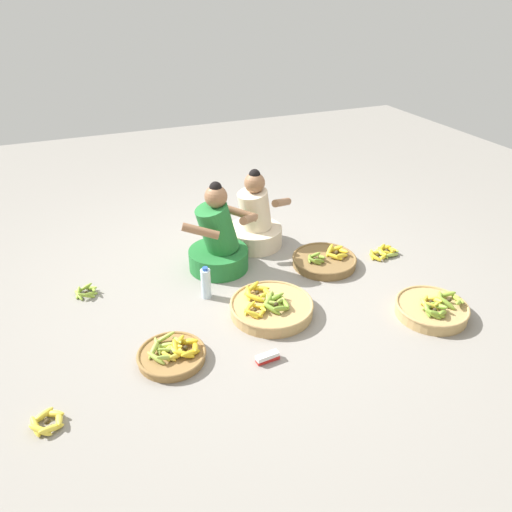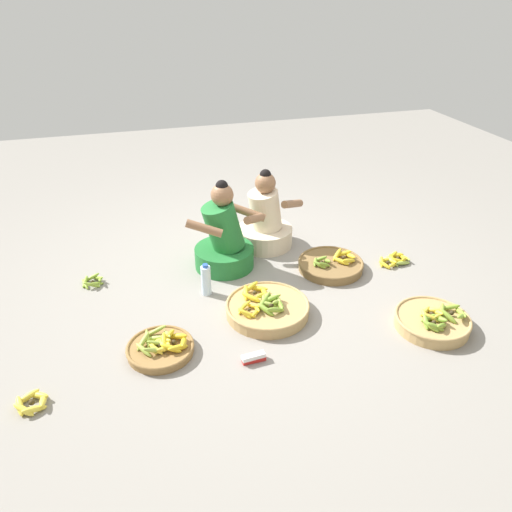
{
  "view_description": "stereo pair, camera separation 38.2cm",
  "coord_description": "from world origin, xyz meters",
  "px_view_note": "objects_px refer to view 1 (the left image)",
  "views": [
    {
      "loc": [
        -1.28,
        -3.28,
        2.25
      ],
      "look_at": [
        0.0,
        -0.2,
        0.35
      ],
      "focal_mm": 34.53,
      "sensor_mm": 36.0,
      "label": 1
    },
    {
      "loc": [
        -0.92,
        -3.4,
        2.25
      ],
      "look_at": [
        0.0,
        -0.2,
        0.35
      ],
      "focal_mm": 34.53,
      "sensor_mm": 36.0,
      "label": 2
    }
  ],
  "objects_px": {
    "loose_bananas_back_right": "(86,292)",
    "water_bottle": "(206,283)",
    "loose_bananas_front_left": "(384,252)",
    "loose_bananas_mid_right": "(47,422)",
    "banana_basket_back_left": "(432,309)",
    "vendor_woman_behind": "(255,222)",
    "banana_basket_front_center": "(172,354)",
    "packet_carton_stack": "(267,357)",
    "vendor_woman_front": "(218,242)",
    "banana_basket_front_right": "(271,307)",
    "banana_basket_near_vendor": "(324,260)"
  },
  "relations": [
    {
      "from": "vendor_woman_front",
      "to": "banana_basket_front_right",
      "type": "relative_size",
      "value": 1.26
    },
    {
      "from": "vendor_woman_behind",
      "to": "loose_bananas_back_right",
      "type": "relative_size",
      "value": 3.7
    },
    {
      "from": "loose_bananas_front_left",
      "to": "loose_bananas_mid_right",
      "type": "bearing_deg",
      "value": -162.65
    },
    {
      "from": "banana_basket_back_left",
      "to": "loose_bananas_front_left",
      "type": "distance_m",
      "value": 0.95
    },
    {
      "from": "loose_bananas_front_left",
      "to": "water_bottle",
      "type": "bearing_deg",
      "value": -179.11
    },
    {
      "from": "vendor_woman_front",
      "to": "banana_basket_near_vendor",
      "type": "height_order",
      "value": "vendor_woman_front"
    },
    {
      "from": "banana_basket_back_left",
      "to": "vendor_woman_behind",
      "type": "bearing_deg",
      "value": 117.33
    },
    {
      "from": "loose_bananas_back_right",
      "to": "water_bottle",
      "type": "height_order",
      "value": "water_bottle"
    },
    {
      "from": "loose_bananas_mid_right",
      "to": "water_bottle",
      "type": "bearing_deg",
      "value": 35.99
    },
    {
      "from": "banana_basket_back_left",
      "to": "loose_bananas_front_left",
      "type": "height_order",
      "value": "banana_basket_back_left"
    },
    {
      "from": "banana_basket_front_center",
      "to": "packet_carton_stack",
      "type": "distance_m",
      "value": 0.64
    },
    {
      "from": "vendor_woman_behind",
      "to": "packet_carton_stack",
      "type": "height_order",
      "value": "vendor_woman_behind"
    },
    {
      "from": "vendor_woman_behind",
      "to": "banana_basket_front_right",
      "type": "height_order",
      "value": "vendor_woman_behind"
    },
    {
      "from": "loose_bananas_front_left",
      "to": "water_bottle",
      "type": "xyz_separation_m",
      "value": [
        -1.73,
        -0.03,
        0.1
      ]
    },
    {
      "from": "banana_basket_front_right",
      "to": "loose_bananas_front_left",
      "type": "distance_m",
      "value": 1.41
    },
    {
      "from": "vendor_woman_front",
      "to": "banana_basket_front_right",
      "type": "distance_m",
      "value": 0.83
    },
    {
      "from": "banana_basket_front_right",
      "to": "loose_bananas_back_right",
      "type": "height_order",
      "value": "banana_basket_front_right"
    },
    {
      "from": "banana_basket_near_vendor",
      "to": "loose_bananas_front_left",
      "type": "height_order",
      "value": "banana_basket_near_vendor"
    },
    {
      "from": "vendor_woman_front",
      "to": "loose_bananas_front_left",
      "type": "height_order",
      "value": "vendor_woman_front"
    },
    {
      "from": "banana_basket_front_center",
      "to": "loose_bananas_back_right",
      "type": "height_order",
      "value": "banana_basket_front_center"
    },
    {
      "from": "banana_basket_near_vendor",
      "to": "banana_basket_front_right",
      "type": "bearing_deg",
      "value": -146.97
    },
    {
      "from": "banana_basket_front_center",
      "to": "loose_bananas_mid_right",
      "type": "height_order",
      "value": "banana_basket_front_center"
    },
    {
      "from": "banana_basket_front_center",
      "to": "banana_basket_near_vendor",
      "type": "bearing_deg",
      "value": 24.24
    },
    {
      "from": "banana_basket_front_center",
      "to": "loose_bananas_back_right",
      "type": "bearing_deg",
      "value": 113.73
    },
    {
      "from": "banana_basket_front_right",
      "to": "loose_bananas_mid_right",
      "type": "height_order",
      "value": "banana_basket_front_right"
    },
    {
      "from": "loose_bananas_back_right",
      "to": "banana_basket_back_left",
      "type": "bearing_deg",
      "value": -28.35
    },
    {
      "from": "banana_basket_front_center",
      "to": "loose_bananas_mid_right",
      "type": "relative_size",
      "value": 2.09
    },
    {
      "from": "vendor_woman_front",
      "to": "banana_basket_front_center",
      "type": "height_order",
      "value": "vendor_woman_front"
    },
    {
      "from": "banana_basket_back_left",
      "to": "loose_bananas_back_right",
      "type": "xyz_separation_m",
      "value": [
        -2.39,
        1.29,
        -0.03
      ]
    },
    {
      "from": "banana_basket_front_center",
      "to": "packet_carton_stack",
      "type": "bearing_deg",
      "value": -23.71
    },
    {
      "from": "banana_basket_near_vendor",
      "to": "loose_bananas_back_right",
      "type": "height_order",
      "value": "banana_basket_near_vendor"
    },
    {
      "from": "vendor_woman_behind",
      "to": "banana_basket_front_right",
      "type": "relative_size",
      "value": 1.19
    },
    {
      "from": "loose_bananas_front_left",
      "to": "packet_carton_stack",
      "type": "height_order",
      "value": "loose_bananas_front_left"
    },
    {
      "from": "banana_basket_front_right",
      "to": "loose_bananas_back_right",
      "type": "bearing_deg",
      "value": 147.94
    },
    {
      "from": "vendor_woman_behind",
      "to": "banana_basket_front_center",
      "type": "height_order",
      "value": "vendor_woman_behind"
    },
    {
      "from": "water_bottle",
      "to": "loose_bananas_mid_right",
      "type": "bearing_deg",
      "value": -144.01
    },
    {
      "from": "banana_basket_front_center",
      "to": "banana_basket_back_left",
      "type": "bearing_deg",
      "value": -7.78
    },
    {
      "from": "loose_bananas_front_left",
      "to": "vendor_woman_behind",
      "type": "bearing_deg",
      "value": 148.01
    },
    {
      "from": "loose_bananas_mid_right",
      "to": "loose_bananas_front_left",
      "type": "relative_size",
      "value": 0.7
    },
    {
      "from": "banana_basket_front_center",
      "to": "banana_basket_front_right",
      "type": "xyz_separation_m",
      "value": [
        0.83,
        0.23,
        0.01
      ]
    },
    {
      "from": "loose_bananas_back_right",
      "to": "vendor_woman_front",
      "type": "bearing_deg",
      "value": -0.55
    },
    {
      "from": "banana_basket_front_center",
      "to": "packet_carton_stack",
      "type": "relative_size",
      "value": 2.77
    },
    {
      "from": "loose_bananas_back_right",
      "to": "water_bottle",
      "type": "bearing_deg",
      "value": -24.25
    },
    {
      "from": "banana_basket_front_center",
      "to": "loose_bananas_mid_right",
      "type": "bearing_deg",
      "value": -161.1
    },
    {
      "from": "water_bottle",
      "to": "banana_basket_front_center",
      "type": "bearing_deg",
      "value": -125.0
    },
    {
      "from": "loose_bananas_back_right",
      "to": "banana_basket_front_center",
      "type": "bearing_deg",
      "value": -66.27
    },
    {
      "from": "banana_basket_near_vendor",
      "to": "loose_bananas_back_right",
      "type": "xyz_separation_m",
      "value": [
        -2.01,
        0.32,
        -0.02
      ]
    },
    {
      "from": "vendor_woman_behind",
      "to": "banana_basket_back_left",
      "type": "height_order",
      "value": "vendor_woman_behind"
    },
    {
      "from": "loose_bananas_mid_right",
      "to": "water_bottle",
      "type": "height_order",
      "value": "water_bottle"
    },
    {
      "from": "loose_bananas_back_right",
      "to": "loose_bananas_front_left",
      "type": "xyz_separation_m",
      "value": [
        2.62,
        -0.37,
        -0.0
      ]
    }
  ]
}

